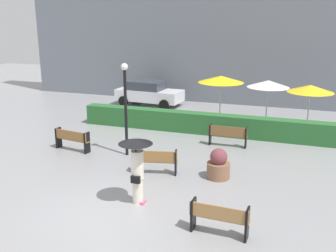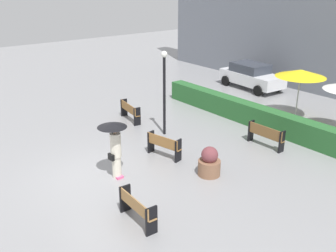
# 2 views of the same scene
# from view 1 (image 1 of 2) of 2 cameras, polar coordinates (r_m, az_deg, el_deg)

# --- Properties ---
(ground_plane) EXTENTS (60.00, 60.00, 0.00)m
(ground_plane) POSITION_cam_1_polar(r_m,az_deg,el_deg) (11.77, -7.92, -11.98)
(ground_plane) COLOR gray
(bench_far_left) EXTENTS (1.71, 0.59, 0.89)m
(bench_far_left) POSITION_cam_1_polar(r_m,az_deg,el_deg) (16.76, -14.07, -1.80)
(bench_far_left) COLOR olive
(bench_far_left) RESTS_ON ground
(bench_back_row) EXTENTS (1.70, 0.36, 0.92)m
(bench_back_row) POSITION_cam_1_polar(r_m,az_deg,el_deg) (16.99, 8.84, -1.24)
(bench_back_row) COLOR brown
(bench_back_row) RESTS_ON ground
(bench_near_right) EXTENTS (1.55, 0.43, 0.87)m
(bench_near_right) POSITION_cam_1_polar(r_m,az_deg,el_deg) (10.23, 7.60, -13.22)
(bench_near_right) COLOR #9E7242
(bench_near_right) RESTS_ON ground
(bench_mid_center) EXTENTS (1.53, 0.67, 0.90)m
(bench_mid_center) POSITION_cam_1_polar(r_m,az_deg,el_deg) (13.85, -1.72, -5.07)
(bench_mid_center) COLOR olive
(bench_mid_center) RESTS_ON ground
(pedestrian_with_umbrella) EXTENTS (1.01, 1.01, 2.09)m
(pedestrian_with_umbrella) POSITION_cam_1_polar(r_m,az_deg,el_deg) (11.43, -4.66, -5.20)
(pedestrian_with_umbrella) COLOR silver
(pedestrian_with_umbrella) RESTS_ON ground
(planter_pot) EXTENTS (0.81, 0.81, 1.09)m
(planter_pot) POSITION_cam_1_polar(r_m,az_deg,el_deg) (13.64, 7.48, -5.80)
(planter_pot) COLOR brown
(planter_pot) RESTS_ON ground
(lamp_post) EXTENTS (0.28, 0.28, 3.76)m
(lamp_post) POSITION_cam_1_polar(r_m,az_deg,el_deg) (15.39, -6.32, 3.89)
(lamp_post) COLOR black
(lamp_post) RESTS_ON ground
(patio_umbrella_yellow) EXTENTS (2.39, 2.39, 2.52)m
(patio_umbrella_yellow) POSITION_cam_1_polar(r_m,az_deg,el_deg) (20.51, 7.85, 6.88)
(patio_umbrella_yellow) COLOR silver
(patio_umbrella_yellow) RESTS_ON ground
(patio_umbrella_white) EXTENTS (2.12, 2.12, 2.42)m
(patio_umbrella_white) POSITION_cam_1_polar(r_m,az_deg,el_deg) (20.15, 14.62, 6.05)
(patio_umbrella_white) COLOR silver
(patio_umbrella_white) RESTS_ON ground
(patio_umbrella_yellow_far) EXTENTS (2.19, 2.19, 2.36)m
(patio_umbrella_yellow_far) POSITION_cam_1_polar(r_m,az_deg,el_deg) (19.71, 20.35, 5.20)
(patio_umbrella_yellow_far) COLOR silver
(patio_umbrella_yellow_far) RESTS_ON ground
(hedge_strip) EXTENTS (12.48, 0.70, 1.00)m
(hedge_strip) POSITION_cam_1_polar(r_m,az_deg,el_deg) (18.81, 5.19, 0.40)
(hedge_strip) COLOR #28602D
(hedge_strip) RESTS_ON ground
(building_facade) EXTENTS (28.00, 1.20, 11.14)m
(building_facade) POSITION_cam_1_polar(r_m,az_deg,el_deg) (25.70, 8.55, 15.82)
(building_facade) COLOR slate
(building_facade) RESTS_ON ground
(parked_car) EXTENTS (4.32, 2.23, 1.57)m
(parked_car) POSITION_cam_1_polar(r_m,az_deg,el_deg) (24.86, -2.87, 4.96)
(parked_car) COLOR silver
(parked_car) RESTS_ON ground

